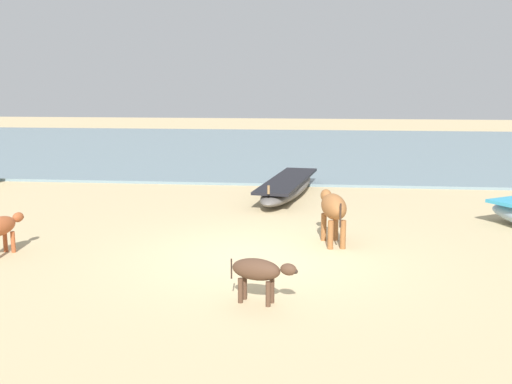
{
  "coord_description": "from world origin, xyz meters",
  "views": [
    {
      "loc": [
        1.04,
        -10.46,
        3.06
      ],
      "look_at": [
        -0.42,
        3.1,
        0.6
      ],
      "focal_mm": 43.66,
      "sensor_mm": 36.0,
      "label": 1
    }
  ],
  "objects_px": {
    "fishing_boat_0": "(288,187)",
    "cow_adult_brown": "(333,208)",
    "calf_near_rust": "(1,227)",
    "calf_far_dark": "(259,271)"
  },
  "relations": [
    {
      "from": "fishing_boat_0",
      "to": "cow_adult_brown",
      "type": "xyz_separation_m",
      "value": [
        1.13,
        -4.89,
        0.44
      ]
    },
    {
      "from": "cow_adult_brown",
      "to": "calf_near_rust",
      "type": "relative_size",
      "value": 1.38
    },
    {
      "from": "fishing_boat_0",
      "to": "calf_far_dark",
      "type": "xyz_separation_m",
      "value": [
        0.07,
        -8.21,
        0.21
      ]
    },
    {
      "from": "calf_far_dark",
      "to": "calf_near_rust",
      "type": "bearing_deg",
      "value": 172.88
    },
    {
      "from": "cow_adult_brown",
      "to": "calf_near_rust",
      "type": "xyz_separation_m",
      "value": [
        -5.84,
        -1.39,
        -0.19
      ]
    },
    {
      "from": "fishing_boat_0",
      "to": "calf_near_rust",
      "type": "xyz_separation_m",
      "value": [
        -4.71,
        -6.28,
        0.25
      ]
    },
    {
      "from": "cow_adult_brown",
      "to": "calf_near_rust",
      "type": "distance_m",
      "value": 6.0
    },
    {
      "from": "cow_adult_brown",
      "to": "calf_near_rust",
      "type": "bearing_deg",
      "value": 91.95
    },
    {
      "from": "fishing_boat_0",
      "to": "calf_near_rust",
      "type": "bearing_deg",
      "value": -28.87
    },
    {
      "from": "calf_near_rust",
      "to": "fishing_boat_0",
      "type": "bearing_deg",
      "value": -26.05
    }
  ]
}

